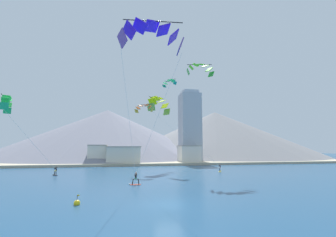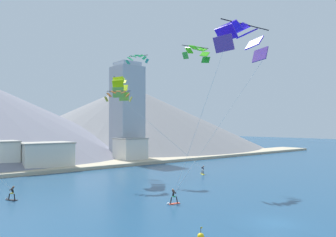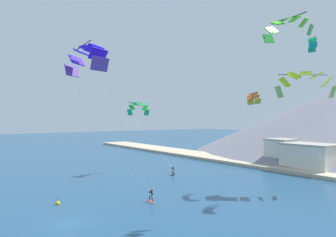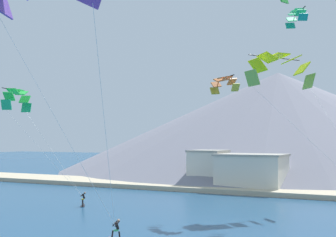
% 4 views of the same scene
% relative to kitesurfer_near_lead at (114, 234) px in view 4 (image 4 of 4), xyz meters
% --- Properties ---
extents(kitesurfer_near_lead, '(1.78, 0.73, 1.79)m').
position_rel_kitesurfer_near_lead_xyz_m(kitesurfer_near_lead, '(0.00, 0.00, 0.00)').
color(kitesurfer_near_lead, '#E54C33').
rests_on(kitesurfer_near_lead, ground).
extents(kitesurfer_mid_center, '(1.31, 1.67, 1.78)m').
position_rel_kitesurfer_near_lead_xyz_m(kitesurfer_mid_center, '(-14.03, 14.02, -0.01)').
color(kitesurfer_mid_center, black).
rests_on(kitesurfer_mid_center, ground).
extents(parafoil_kite_near_trail, '(15.23, 13.64, 16.70)m').
position_rel_kitesurfer_near_lead_xyz_m(parafoil_kite_near_trail, '(7.21, 23.71, 15.89)').
color(parafoil_kite_near_trail, '#74B142').
extents(parafoil_kite_mid_center, '(9.36, 5.83, 12.70)m').
position_rel_kitesurfer_near_lead_xyz_m(parafoil_kite_mid_center, '(-21.84, 11.02, 12.44)').
color(parafoil_kite_mid_center, '#1AAC67').
extents(parafoil_kite_distant_high_outer, '(4.17, 3.28, 1.85)m').
position_rel_kitesurfer_near_lead_xyz_m(parafoil_kite_distant_high_outer, '(2.75, 16.88, 13.56)').
color(parafoil_kite_distant_high_outer, gold).
extents(parafoil_kite_distant_mid_solo, '(3.26, 4.23, 1.63)m').
position_rel_kitesurfer_near_lead_xyz_m(parafoil_kite_distant_mid_solo, '(9.56, 21.65, 21.20)').
color(parafoil_kite_distant_mid_solo, '#139480').
extents(shoreline_strip, '(180.00, 10.00, 0.70)m').
position_rel_kitesurfer_near_lead_xyz_m(shoreline_strip, '(2.49, 37.65, -0.21)').
color(shoreline_strip, '#BCAD8E').
rests_on(shoreline_strip, ground).
extents(shore_building_harbour_front, '(10.38, 7.27, 5.65)m').
position_rel_kitesurfer_near_lead_xyz_m(shore_building_harbour_front, '(-1.33, 39.38, 2.28)').
color(shore_building_harbour_front, silver).
rests_on(shore_building_harbour_front, ground).
extents(shore_building_promenade_mid, '(5.59, 6.08, 6.13)m').
position_rel_kitesurfer_near_lead_xyz_m(shore_building_promenade_mid, '(-9.20, 40.91, 2.52)').
color(shore_building_promenade_mid, silver).
rests_on(shore_building_promenade_mid, ground).
extents(mountain_peak_central_summit, '(110.35, 110.35, 25.06)m').
position_rel_kitesurfer_near_lead_xyz_m(mountain_peak_central_summit, '(-9.74, 88.61, 11.97)').
color(mountain_peak_central_summit, slate).
rests_on(mountain_peak_central_summit, ground).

